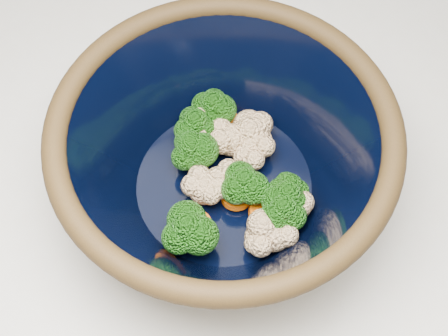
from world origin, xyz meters
TOP-DOWN VIEW (x-y plane):
  - mixing_bowl at (-0.06, 0.10)m, footprint 0.34×0.34m
  - vegetable_pile at (-0.05, 0.11)m, footprint 0.15×0.18m

SIDE VIEW (x-z plane):
  - vegetable_pile at x=-0.05m, z-range 0.93..0.98m
  - mixing_bowl at x=-0.06m, z-range 0.91..1.04m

